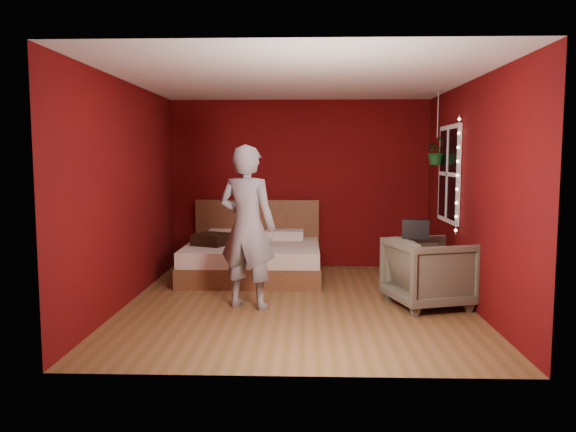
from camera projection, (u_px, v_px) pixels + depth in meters
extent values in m
plane|color=brown|center=(297.00, 303.00, 6.65)|extent=(4.50, 4.50, 0.00)
cube|color=#590A09|center=(300.00, 184.00, 8.77)|extent=(4.00, 0.02, 2.60)
cube|color=#590A09|center=(293.00, 212.00, 4.27)|extent=(4.00, 0.02, 2.60)
cube|color=#590A09|center=(126.00, 193.00, 6.58)|extent=(0.02, 4.50, 2.60)
cube|color=#590A09|center=(472.00, 194.00, 6.46)|extent=(0.02, 4.50, 2.60)
cube|color=silver|center=(298.00, 79.00, 6.38)|extent=(4.00, 4.50, 0.02)
cube|color=white|center=(449.00, 174.00, 7.33)|extent=(0.04, 0.97, 1.27)
cube|color=black|center=(448.00, 174.00, 7.33)|extent=(0.02, 0.85, 1.15)
cube|color=white|center=(447.00, 174.00, 7.33)|extent=(0.03, 0.05, 1.15)
cube|color=white|center=(447.00, 174.00, 7.33)|extent=(0.03, 0.85, 0.05)
cylinder|color=silver|center=(457.00, 175.00, 6.81)|extent=(0.01, 0.01, 1.45)
sphere|color=#FFF2CC|center=(456.00, 230.00, 6.88)|extent=(0.04, 0.04, 0.04)
sphere|color=#FFF2CC|center=(456.00, 217.00, 6.86)|extent=(0.04, 0.04, 0.04)
sphere|color=#FFF2CC|center=(457.00, 203.00, 6.84)|extent=(0.04, 0.04, 0.04)
sphere|color=#FFF2CC|center=(457.00, 189.00, 6.83)|extent=(0.04, 0.04, 0.04)
sphere|color=#FFF2CC|center=(457.00, 175.00, 6.81)|extent=(0.04, 0.04, 0.04)
sphere|color=#FFF2CC|center=(458.00, 161.00, 6.79)|extent=(0.04, 0.04, 0.04)
sphere|color=#FFF2CC|center=(458.00, 147.00, 6.77)|extent=(0.04, 0.04, 0.04)
sphere|color=#FFF2CC|center=(459.00, 133.00, 6.76)|extent=(0.04, 0.04, 0.04)
sphere|color=#FFF2CC|center=(459.00, 119.00, 6.74)|extent=(0.04, 0.04, 0.04)
cube|color=brown|center=(253.00, 268.00, 8.04)|extent=(1.92, 1.63, 0.27)
cube|color=silver|center=(253.00, 252.00, 8.01)|extent=(1.88, 1.60, 0.21)
cube|color=brown|center=(257.00, 234.00, 8.77)|extent=(1.92, 0.08, 1.06)
cube|color=silver|center=(228.00, 234.00, 8.55)|extent=(0.58, 0.37, 0.13)
cube|color=silver|center=(284.00, 235.00, 8.52)|extent=(0.58, 0.37, 0.13)
imported|color=gray|center=(247.00, 227.00, 6.36)|extent=(0.78, 0.64, 1.86)
imported|color=#595746|center=(430.00, 273.00, 6.45)|extent=(1.08, 1.06, 0.80)
cube|color=black|center=(416.00, 229.00, 6.42)|extent=(0.33, 0.21, 0.22)
cube|color=black|center=(212.00, 239.00, 7.95)|extent=(0.59, 0.59, 0.16)
cylinder|color=silver|center=(438.00, 115.00, 7.58)|extent=(0.01, 0.01, 0.62)
imported|color=#19581A|center=(437.00, 151.00, 7.63)|extent=(0.36, 0.32, 0.37)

